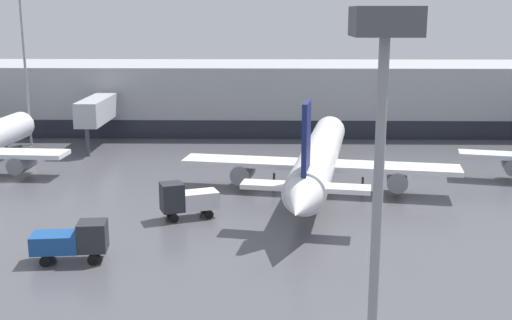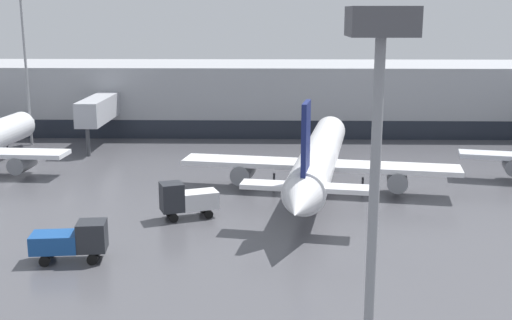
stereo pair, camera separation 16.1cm
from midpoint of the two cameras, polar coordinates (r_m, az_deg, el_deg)
name	(u,v)px [view 1 (the left image)]	position (r m, az deg, el deg)	size (l,w,h in m)	color
terminal_building	(301,96)	(89.38, 4.00, 5.66)	(160.00, 31.24, 9.00)	#9EA0A5
parked_jet_2	(319,159)	(57.83, 5.52, 0.10)	(25.04, 34.38, 9.68)	white
service_truck_0	(73,240)	(43.64, -16.03, -6.84)	(4.98, 2.41, 2.62)	#19478C
service_truck_1	(187,199)	(50.77, -6.29, -3.46)	(4.80, 3.25, 2.94)	silver
traffic_cone_1	(298,178)	(61.89, 3.67, -1.61)	(0.40, 0.40, 0.56)	orange
apron_light_mast_3	(381,123)	(18.23, 10.81, 3.25)	(1.80, 1.80, 16.03)	gray
apron_light_mast_6	(21,17)	(81.71, -20.21, 11.86)	(1.80, 1.80, 19.63)	gray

